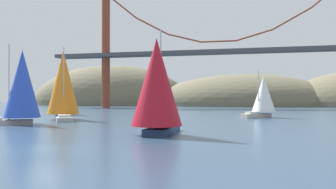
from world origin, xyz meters
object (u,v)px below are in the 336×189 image
Objects in this scene: sailboat_white_mainsail at (263,95)px; sailboat_crimson_sail at (157,84)px; sailboat_orange_sail at (63,84)px; sailboat_blue_spinnaker at (21,86)px; sailboat_scarlet_sail at (65,93)px.

sailboat_crimson_sail reaches higher than sailboat_white_mainsail.
sailboat_white_mainsail is 0.72× the size of sailboat_orange_sail.
sailboat_white_mainsail is 35.14m from sailboat_orange_sail.
sailboat_scarlet_sail is (-8.74, 26.07, -0.85)m from sailboat_blue_spinnaker.
sailboat_white_mainsail is 0.79× the size of sailboat_crimson_sail.
sailboat_crimson_sail is at bearing -41.77° from sailboat_orange_sail.
sailboat_orange_sail is at bearing 138.23° from sailboat_crimson_sail.
sailboat_scarlet_sail is at bearing 131.45° from sailboat_crimson_sail.
sailboat_blue_spinnaker reaches higher than sailboat_white_mainsail.
sailboat_orange_sail is 17.68m from sailboat_scarlet_sail.
sailboat_orange_sail is (-31.69, -15.05, 1.89)m from sailboat_white_mainsail.
sailboat_blue_spinnaker is 1.18× the size of sailboat_scarlet_sail.
sailboat_scarlet_sail is 0.87× the size of sailboat_crimson_sail.
sailboat_scarlet_sail reaches higher than sailboat_white_mainsail.
sailboat_blue_spinnaker is at bearing -90.31° from sailboat_orange_sail.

